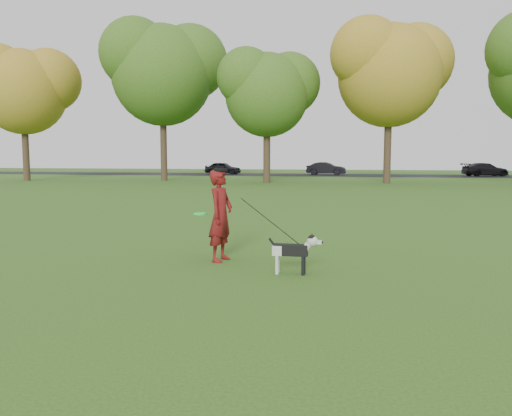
% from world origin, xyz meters
% --- Properties ---
extents(ground, '(120.00, 120.00, 0.00)m').
position_xyz_m(ground, '(0.00, 0.00, 0.00)').
color(ground, '#285116').
rests_on(ground, ground).
extents(road, '(120.00, 7.00, 0.02)m').
position_xyz_m(road, '(0.00, 40.00, 0.01)').
color(road, black).
rests_on(road, ground).
extents(man, '(0.48, 0.64, 1.59)m').
position_xyz_m(man, '(-0.36, 0.19, 0.79)').
color(man, '#590C12').
rests_on(man, ground).
extents(dog, '(0.84, 0.17, 0.64)m').
position_xyz_m(dog, '(1.01, -0.54, 0.39)').
color(dog, black).
rests_on(dog, ground).
extents(car_left, '(3.69, 1.81, 1.21)m').
position_xyz_m(car_left, '(-10.97, 40.00, 0.63)').
color(car_left, black).
rests_on(car_left, road).
extents(car_mid, '(3.78, 1.53, 1.22)m').
position_xyz_m(car_mid, '(-0.79, 40.00, 0.63)').
color(car_mid, black).
rests_on(car_mid, road).
extents(car_right, '(4.39, 2.79, 1.18)m').
position_xyz_m(car_right, '(13.40, 40.00, 0.61)').
color(car_right, black).
rests_on(car_right, road).
extents(man_held_items, '(1.95, 0.85, 1.17)m').
position_xyz_m(man_held_items, '(0.56, -0.20, 0.77)').
color(man_held_items, '#20FF41').
rests_on(man_held_items, ground).
extents(tree_row, '(51.74, 8.86, 12.01)m').
position_xyz_m(tree_row, '(-1.43, 26.07, 7.41)').
color(tree_row, '#38281C').
rests_on(tree_row, ground).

